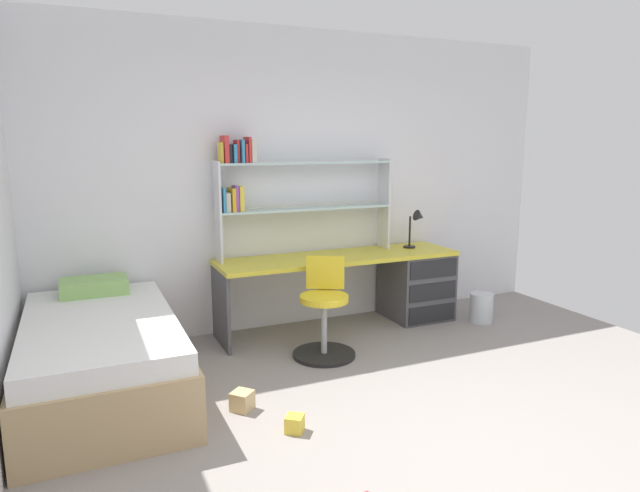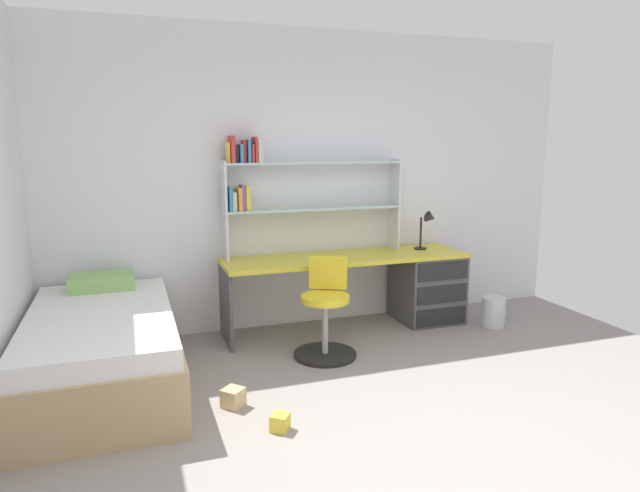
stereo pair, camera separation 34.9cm
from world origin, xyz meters
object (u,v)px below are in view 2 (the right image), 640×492
(desk, at_px, (405,282))
(desk_lamp, at_px, (428,224))
(toy_block_natural_1, at_px, (233,398))
(bookshelf_hutch, at_px, (288,185))
(bed_platform, at_px, (102,350))
(swivel_chair, at_px, (326,318))
(waste_bin, at_px, (493,312))
(toy_block_yellow_0, at_px, (280,422))

(desk, height_order, desk_lamp, desk_lamp)
(desk, distance_m, toy_block_natural_1, 2.31)
(desk_lamp, bearing_deg, bookshelf_hutch, 173.40)
(desk, bearing_deg, bed_platform, -167.30)
(swivel_chair, bearing_deg, desk_lamp, 24.81)
(desk_lamp, height_order, toy_block_natural_1, desk_lamp)
(toy_block_natural_1, bearing_deg, swivel_chair, 36.53)
(waste_bin, bearing_deg, swivel_chair, -174.69)
(waste_bin, height_order, toy_block_yellow_0, waste_bin)
(desk_lamp, distance_m, bed_platform, 3.14)
(toy_block_natural_1, bearing_deg, desk_lamp, 29.99)
(waste_bin, bearing_deg, desk_lamp, 139.36)
(swivel_chair, bearing_deg, bookshelf_hutch, 97.44)
(desk, height_order, bookshelf_hutch, bookshelf_hutch)
(bed_platform, distance_m, toy_block_natural_1, 1.05)
(desk, bearing_deg, swivel_chair, -151.31)
(bookshelf_hutch, height_order, waste_bin, bookshelf_hutch)
(desk_lamp, xyz_separation_m, toy_block_yellow_0, (-1.96, -1.66, -0.91))
(desk, xyz_separation_m, toy_block_yellow_0, (-1.71, -1.63, -0.35))
(toy_block_yellow_0, relative_size, toy_block_natural_1, 0.82)
(bed_platform, xyz_separation_m, toy_block_natural_1, (0.82, -0.61, -0.22))
(bed_platform, bearing_deg, waste_bin, 3.62)
(desk, xyz_separation_m, toy_block_natural_1, (-1.93, -1.23, -0.34))
(swivel_chair, bearing_deg, toy_block_natural_1, -143.47)
(desk_lamp, xyz_separation_m, waste_bin, (0.50, -0.43, -0.82))
(bed_platform, bearing_deg, toy_block_yellow_0, -44.26)
(desk_lamp, xyz_separation_m, swivel_chair, (-1.28, -0.59, -0.64))
(bookshelf_hutch, xyz_separation_m, desk_lamp, (1.37, -0.16, -0.40))
(toy_block_yellow_0, height_order, toy_block_natural_1, toy_block_natural_1)
(swivel_chair, relative_size, toy_block_yellow_0, 7.73)
(bookshelf_hutch, relative_size, desk_lamp, 4.40)
(desk_lamp, distance_m, toy_block_natural_1, 2.66)
(bookshelf_hutch, xyz_separation_m, toy_block_natural_1, (-0.80, -1.41, -1.30))
(bookshelf_hutch, relative_size, waste_bin, 5.92)
(waste_bin, distance_m, toy_block_natural_1, 2.80)
(bed_platform, relative_size, waste_bin, 6.59)
(desk, xyz_separation_m, bed_platform, (-2.75, -0.62, -0.12))
(swivel_chair, bearing_deg, desk, 28.69)
(desk, bearing_deg, bookshelf_hutch, 170.67)
(desk, relative_size, bookshelf_hutch, 1.37)
(bookshelf_hutch, distance_m, desk_lamp, 1.44)
(swivel_chair, relative_size, waste_bin, 2.85)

